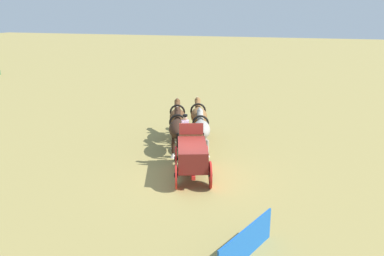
{
  "coord_description": "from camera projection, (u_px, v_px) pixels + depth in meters",
  "views": [
    {
      "loc": [
        -16.54,
        -5.48,
        7.51
      ],
      "look_at": [
        4.11,
        1.38,
        1.2
      ],
      "focal_mm": 37.53,
      "sensor_mm": 36.0,
      "label": 1
    }
  ],
  "objects": [
    {
      "name": "draft_horse_lead_off",
      "position": [
        199.0,
        116.0,
        24.49
      ],
      "size": [
        2.97,
        1.62,
        2.25
      ],
      "color": "brown",
      "rests_on": "ground"
    },
    {
      "name": "draft_horse_lead_near",
      "position": [
        177.0,
        117.0,
        24.45
      ],
      "size": [
        2.94,
        1.59,
        2.19
      ],
      "color": "brown",
      "rests_on": "ground"
    },
    {
      "name": "ground_plane",
      "position": [
        192.0,
        178.0,
        18.83
      ],
      "size": [
        220.0,
        220.0,
        0.0
      ],
      "primitive_type": "plane",
      "color": "#9E8C4C"
    },
    {
      "name": "show_wagon",
      "position": [
        192.0,
        154.0,
        18.66
      ],
      "size": [
        5.55,
        2.77,
        2.68
      ],
      "color": "maroon",
      "rests_on": "ground"
    },
    {
      "name": "sponsor_banner",
      "position": [
        246.0,
        243.0,
        12.55
      ],
      "size": [
        3.05,
        1.09,
        1.1
      ],
      "primitive_type": "cube",
      "rotation": [
        0.0,
        0.0,
        -0.33
      ],
      "color": "#1959B2",
      "rests_on": "ground"
    },
    {
      "name": "draft_horse_rear_off",
      "position": [
        201.0,
        129.0,
        22.02
      ],
      "size": [
        2.92,
        1.58,
        2.16
      ],
      "color": "#9E998E",
      "rests_on": "ground"
    },
    {
      "name": "draft_horse_rear_near",
      "position": [
        178.0,
        129.0,
        21.95
      ],
      "size": [
        3.09,
        1.65,
        2.21
      ],
      "color": "#331E14",
      "rests_on": "ground"
    }
  ]
}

